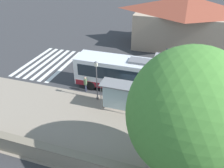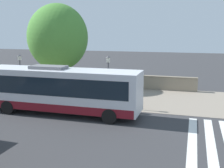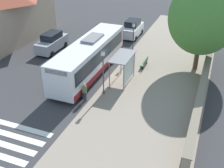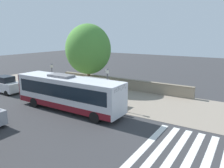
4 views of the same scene
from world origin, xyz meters
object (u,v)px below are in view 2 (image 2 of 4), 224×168
at_px(bus, 60,89).
at_px(street_lamp_near, 108,77).
at_px(street_lamp_far, 20,73).
at_px(bench, 49,92).
at_px(pedestrian, 126,100).
at_px(bus_shelter, 84,77).
at_px(shade_tree, 58,37).

distance_m(bus, street_lamp_near, 3.90).
distance_m(street_lamp_near, street_lamp_far, 7.92).
xyz_separation_m(bench, street_lamp_far, (1.78, -1.64, 1.90)).
bearing_deg(street_lamp_far, street_lamp_near, 89.31).
bearing_deg(pedestrian, bus_shelter, -115.76).
relative_size(bus_shelter, shade_tree, 0.38).
xyz_separation_m(bus_shelter, bench, (-0.89, -3.84, -1.68)).
xyz_separation_m(bus_shelter, street_lamp_near, (0.99, 2.44, 0.25)).
xyz_separation_m(bus_shelter, shade_tree, (-5.77, -5.24, 3.10)).
bearing_deg(bench, street_lamp_near, 73.36).
bearing_deg(street_lamp_far, pedestrian, 83.57).
bearing_deg(bus, pedestrian, 110.01).
height_order(pedestrian, shade_tree, shade_tree).
height_order(bench, shade_tree, shade_tree).
distance_m(bus_shelter, pedestrian, 4.68).
relative_size(bench, street_lamp_far, 0.45).
bearing_deg(bus_shelter, shade_tree, -137.79).
xyz_separation_m(street_lamp_far, shade_tree, (-6.66, 0.25, 2.89)).
height_order(bus_shelter, street_lamp_far, street_lamp_far).
bearing_deg(street_lamp_far, bus_shelter, 99.21).
height_order(bus_shelter, pedestrian, bus_shelter).
bearing_deg(pedestrian, shade_tree, -129.73).
xyz_separation_m(bus, shade_tree, (-9.37, -4.84, 3.46)).
distance_m(bus, shade_tree, 11.10).
bearing_deg(bus, shade_tree, -152.68).
relative_size(bus, shade_tree, 1.33).
relative_size(bus, street_lamp_near, 2.87).
relative_size(pedestrian, street_lamp_near, 0.41).
distance_m(pedestrian, shade_tree, 12.85).
bearing_deg(shade_tree, bus, 27.32).
relative_size(street_lamp_far, shade_tree, 0.45).
height_order(bus_shelter, bench, bus_shelter).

